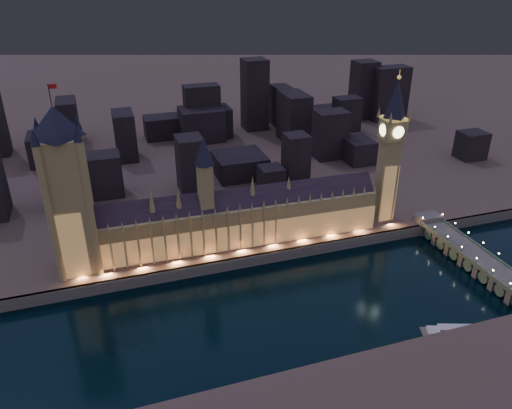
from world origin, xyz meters
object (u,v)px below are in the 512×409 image
object	(u,v)px
victoria_tower	(66,184)
river_boat	(456,331)
westminster_bridge	(471,257)
elizabeth_tower	(391,140)
palace_of_westminster	(235,218)

from	to	relation	value
victoria_tower	river_boat	size ratio (longest dim) A/B	3.08
westminster_bridge	elizabeth_tower	bearing A→B (deg)	113.88
river_boat	westminster_bridge	bearing A→B (deg)	45.53
river_boat	elizabeth_tower	bearing A→B (deg)	78.40
victoria_tower	elizabeth_tower	world-z (taller)	victoria_tower
westminster_bridge	river_boat	world-z (taller)	westminster_bridge
elizabeth_tower	palace_of_westminster	bearing A→B (deg)	-179.92
palace_of_westminster	river_boat	world-z (taller)	palace_of_westminster
victoria_tower	elizabeth_tower	distance (m)	218.03
elizabeth_tower	westminster_bridge	size ratio (longest dim) A/B	0.98
victoria_tower	westminster_bridge	bearing A→B (deg)	-14.83
victoria_tower	elizabeth_tower	bearing A→B (deg)	0.00
palace_of_westminster	victoria_tower	xyz separation A→B (m)	(-101.96, 0.17, 39.52)
victoria_tower	westminster_bridge	xyz separation A→B (m)	(246.95, -65.37, -59.90)
elizabeth_tower	westminster_bridge	bearing A→B (deg)	-66.12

